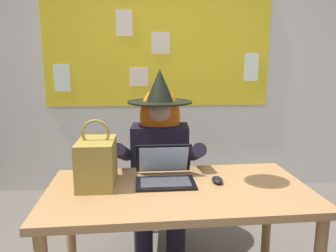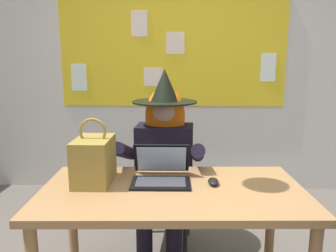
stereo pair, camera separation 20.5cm
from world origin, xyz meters
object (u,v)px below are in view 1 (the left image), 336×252
(chair_at_desk, at_px, (161,181))
(computer_mouse, at_px, (217,180))
(desk_main, at_px, (179,203))
(handbag, at_px, (97,162))
(person_costumed, at_px, (160,152))
(laptop, at_px, (165,173))

(chair_at_desk, distance_m, computer_mouse, 0.78)
(desk_main, xyz_separation_m, handbag, (-0.45, 0.08, 0.22))
(chair_at_desk, bearing_deg, handbag, -25.87)
(desk_main, xyz_separation_m, chair_at_desk, (-0.07, 0.74, -0.15))
(person_costumed, relative_size, computer_mouse, 13.22)
(chair_at_desk, relative_size, handbag, 2.36)
(laptop, bearing_deg, person_costumed, 89.71)
(chair_at_desk, distance_m, laptop, 0.68)
(chair_at_desk, bearing_deg, person_costumed, -0.16)
(desk_main, bearing_deg, laptop, 121.34)
(handbag, bearing_deg, laptop, 5.55)
(desk_main, distance_m, computer_mouse, 0.26)
(chair_at_desk, xyz_separation_m, handbag, (-0.39, -0.66, 0.38))
(person_costumed, bearing_deg, laptop, 4.20)
(laptop, bearing_deg, desk_main, -59.75)
(computer_mouse, bearing_deg, person_costumed, 119.05)
(person_costumed, xyz_separation_m, handbag, (-0.38, -0.54, 0.10))
(laptop, height_order, handbag, handbag)
(desk_main, distance_m, handbag, 0.51)
(computer_mouse, distance_m, handbag, 0.69)
(desk_main, height_order, laptop, laptop)
(person_costumed, distance_m, handbag, 0.66)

